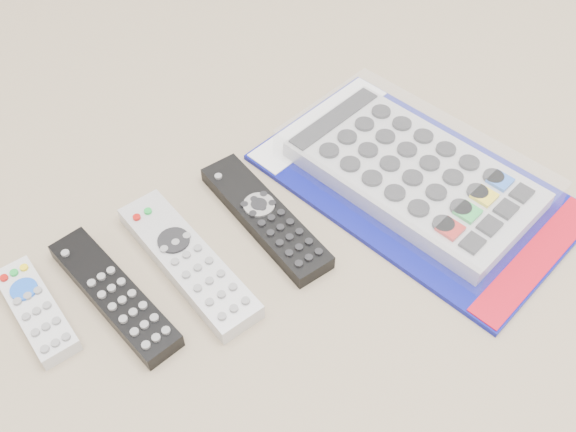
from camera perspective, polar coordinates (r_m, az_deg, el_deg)
remote_small_grey at (r=0.72m, az=-21.51°, el=-7.77°), size 0.04×0.13×0.02m
remote_slim_black at (r=0.70m, az=-15.19°, el=-6.74°), size 0.06×0.19×0.02m
remote_silver_dvd at (r=0.71m, az=-8.87°, el=-4.00°), size 0.06×0.21×0.02m
remote_large_black at (r=0.74m, az=-2.05°, el=-0.06°), size 0.05×0.20×0.02m
jumbo_remote_packaged at (r=0.79m, az=11.14°, el=3.85°), size 0.28×0.40×0.05m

